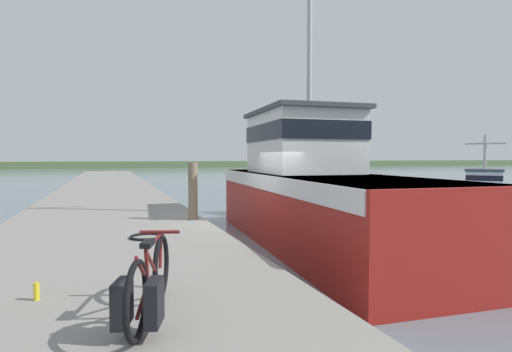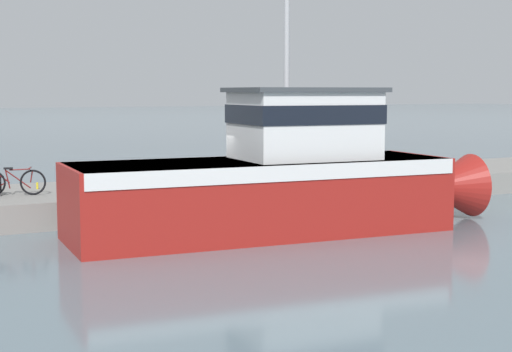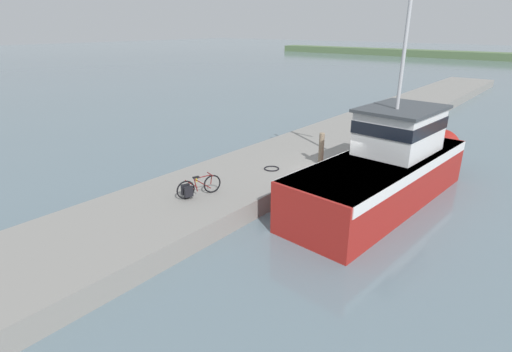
{
  "view_description": "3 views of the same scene",
  "coord_description": "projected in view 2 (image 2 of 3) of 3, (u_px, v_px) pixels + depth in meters",
  "views": [
    {
      "loc": [
        -3.3,
        -9.59,
        2.35
      ],
      "look_at": [
        -0.1,
        -0.95,
        1.93
      ],
      "focal_mm": 28.0,
      "sensor_mm": 36.0,
      "label": 1
    },
    {
      "loc": [
        19.42,
        -9.65,
        3.65
      ],
      "look_at": [
        0.49,
        0.35,
        1.33
      ],
      "focal_mm": 55.0,
      "sensor_mm": 36.0,
      "label": 2
    },
    {
      "loc": [
        7.44,
        -14.89,
        6.77
      ],
      "look_at": [
        -1.78,
        -3.55,
        1.24
      ],
      "focal_mm": 28.0,
      "sensor_mm": 36.0,
      "label": 3
    }
  ],
  "objects": [
    {
      "name": "ground_plane",
      "position": [
        237.0,
        222.0,
        21.94
      ],
      "size": [
        320.0,
        320.0,
        0.0
      ],
      "primitive_type": "plane",
      "color": "slate"
    },
    {
      "name": "dock_pier",
      "position": [
        190.0,
        195.0,
        24.85
      ],
      "size": [
        4.78,
        80.0,
        0.75
      ],
      "primitive_type": "cube",
      "color": "gray",
      "rests_on": "ground_plane"
    },
    {
      "name": "fishing_boat_main",
      "position": [
        283.0,
        177.0,
        20.19
      ],
      "size": [
        3.82,
        11.67,
        9.94
      ],
      "rotation": [
        0.0,
        0.0,
        -0.08
      ],
      "color": "maroon",
      "rests_on": "ground_plane"
    },
    {
      "name": "bicycle_touring",
      "position": [
        7.0,
        183.0,
        21.8
      ],
      "size": [
        0.76,
        1.73,
        0.79
      ],
      "rotation": [
        0.0,
        0.0,
        -0.31
      ],
      "color": "black",
      "rests_on": "dock_pier"
    },
    {
      "name": "mooring_post",
      "position": [
        234.0,
        165.0,
        23.16
      ],
      "size": [
        0.24,
        0.24,
        1.47
      ],
      "primitive_type": "cylinder",
      "color": "#756651",
      "rests_on": "dock_pier"
    },
    {
      "name": "hose_coil",
      "position": [
        155.0,
        187.0,
        23.48
      ],
      "size": [
        0.68,
        0.68,
        0.05
      ],
      "primitive_type": "torus",
      "color": "black",
      "rests_on": "dock_pier"
    },
    {
      "name": "water_bottle_by_bike",
      "position": [
        37.0,
        186.0,
        23.3
      ],
      "size": [
        0.06,
        0.06,
        0.2
      ],
      "primitive_type": "cylinder",
      "color": "yellow",
      "rests_on": "dock_pier"
    }
  ]
}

